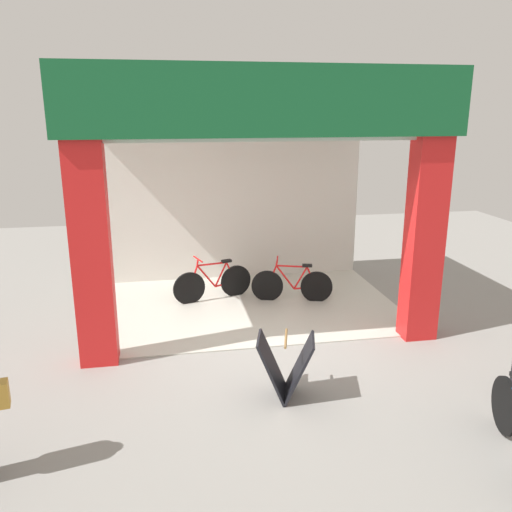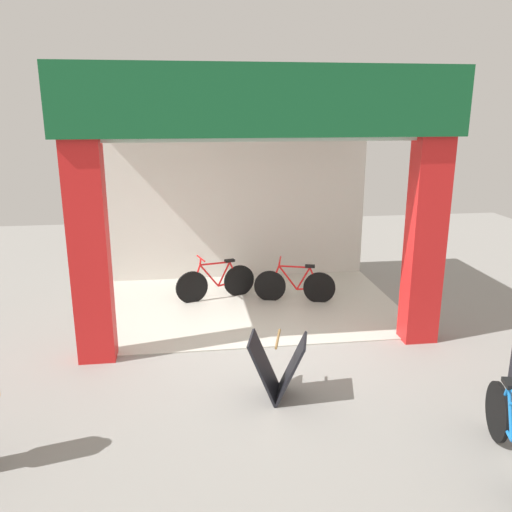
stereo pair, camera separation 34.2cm
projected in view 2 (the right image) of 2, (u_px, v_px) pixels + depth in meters
ground_plane at (264, 348)px, 7.62m from camera, size 18.29×18.29×0.00m
shop_facade at (250, 191)px, 8.62m from camera, size 5.34×3.74×3.89m
bicycle_inside_0 at (216, 282)px, 9.48m from camera, size 1.44×0.51×0.82m
bicycle_inside_1 at (295, 285)px, 9.35m from camera, size 1.42×0.45×0.80m
sandwich_board_sign at (278, 368)px, 6.23m from camera, size 0.78×0.67×0.78m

